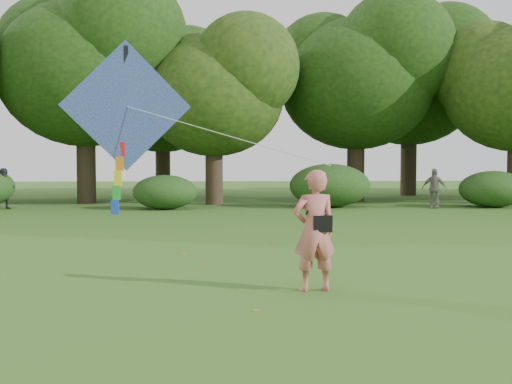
{
  "coord_description": "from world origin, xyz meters",
  "views": [
    {
      "loc": [
        -1.73,
        -9.48,
        2.1
      ],
      "look_at": [
        -1.08,
        2.0,
        1.5
      ],
      "focal_mm": 45.0,
      "sensor_mm": 36.0,
      "label": 1
    }
  ],
  "objects": [
    {
      "name": "flying_kite",
      "position": [
        -3.4,
        2.1,
        2.99
      ],
      "size": [
        4.56,
        1.82,
        3.1
      ],
      "color": "#2769A9",
      "rests_on": "ground"
    },
    {
      "name": "bystander_right",
      "position": [
        7.28,
        17.03,
        0.84
      ],
      "size": [
        1.07,
        0.77,
        1.69
      ],
      "primitive_type": "imported",
      "rotation": [
        0.0,
        0.0,
        -0.4
      ],
      "color": "gray",
      "rests_on": "ground"
    },
    {
      "name": "man_kite_flyer",
      "position": [
        -0.24,
        0.53,
        0.96
      ],
      "size": [
        0.77,
        0.57,
        1.93
      ],
      "primitive_type": "imported",
      "rotation": [
        0.0,
        0.0,
        3.31
      ],
      "color": "#C4645C",
      "rests_on": "ground"
    },
    {
      "name": "crossbody_bag",
      "position": [
        -0.12,
        0.5,
        1.09
      ],
      "size": [
        0.43,
        0.2,
        0.74
      ],
      "color": "black",
      "rests_on": "ground"
    },
    {
      "name": "tree_line",
      "position": [
        1.67,
        22.88,
        5.6
      ],
      "size": [
        54.7,
        15.3,
        9.48
      ],
      "color": "#3A2D1E",
      "rests_on": "ground"
    },
    {
      "name": "shrub_band",
      "position": [
        -0.72,
        17.6,
        0.86
      ],
      "size": [
        39.15,
        3.22,
        1.88
      ],
      "color": "#264919",
      "rests_on": "ground"
    },
    {
      "name": "bystander_left",
      "position": [
        -10.64,
        17.59,
        0.85
      ],
      "size": [
        0.97,
        0.85,
        1.7
      ],
      "primitive_type": "imported",
      "rotation": [
        0.0,
        0.0,
        0.28
      ],
      "color": "#2B3039",
      "rests_on": "ground"
    },
    {
      "name": "ground",
      "position": [
        0.0,
        0.0,
        0.0
      ],
      "size": [
        100.0,
        100.0,
        0.0
      ],
      "primitive_type": "plane",
      "color": "#265114",
      "rests_on": "ground"
    },
    {
      "name": "fallen_leaves",
      "position": [
        -0.81,
        4.97,
        0.01
      ],
      "size": [
        10.76,
        11.58,
        0.01
      ],
      "color": "brown",
      "rests_on": "ground"
    }
  ]
}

